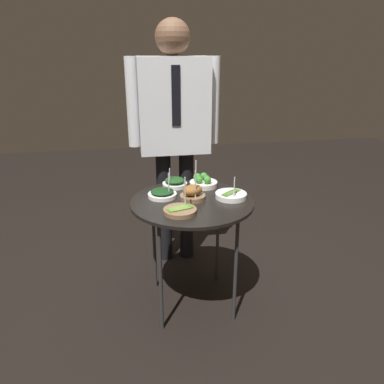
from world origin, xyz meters
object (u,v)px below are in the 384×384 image
(serving_cart, at_px, (192,208))
(bowl_asparagus_near_rim, at_px, (180,211))
(bowl_spinach_back_left, at_px, (175,183))
(waiter_figure, at_px, (174,118))
(bowl_asparagus_mid_right, at_px, (231,195))
(bowl_spinach_front_right, at_px, (162,194))
(bowl_roast_front_center, at_px, (193,193))
(bowl_broccoli_mid_left, at_px, (203,182))

(serving_cart, bearing_deg, bowl_asparagus_near_rim, -119.74)
(bowl_spinach_back_left, height_order, waiter_figure, waiter_figure)
(bowl_asparagus_mid_right, relative_size, waiter_figure, 0.11)
(bowl_spinach_front_right, xyz_separation_m, bowl_roast_front_center, (0.16, -0.07, 0.02))
(bowl_asparagus_mid_right, distance_m, waiter_figure, 0.71)
(bowl_broccoli_mid_left, distance_m, bowl_spinach_back_left, 0.17)
(serving_cart, distance_m, bowl_broccoli_mid_left, 0.25)
(bowl_roast_front_center, xyz_separation_m, bowl_asparagus_mid_right, (0.22, -0.02, -0.02))
(bowl_asparagus_near_rim, bearing_deg, bowl_broccoli_mid_left, 62.18)
(bowl_asparagus_mid_right, distance_m, bowl_broccoli_mid_left, 0.25)
(serving_cart, relative_size, waiter_figure, 0.42)
(bowl_spinach_front_right, bearing_deg, serving_cart, -27.32)
(bowl_spinach_back_left, bearing_deg, bowl_roast_front_center, -73.01)
(bowl_spinach_front_right, relative_size, waiter_figure, 0.10)
(waiter_figure, bearing_deg, bowl_roast_front_center, -87.27)
(bowl_spinach_front_right, height_order, bowl_spinach_back_left, bowl_spinach_front_right)
(bowl_spinach_front_right, bearing_deg, bowl_spinach_back_left, 60.21)
(bowl_spinach_back_left, bearing_deg, bowl_spinach_front_right, -119.79)
(bowl_roast_front_center, relative_size, bowl_asparagus_near_rim, 1.00)
(bowl_spinach_back_left, bearing_deg, serving_cart, -75.26)
(bowl_roast_front_center, relative_size, bowl_broccoli_mid_left, 1.06)
(serving_cart, height_order, bowl_spinach_front_right, bowl_spinach_front_right)
(bowl_roast_front_center, distance_m, waiter_figure, 0.64)
(bowl_asparagus_near_rim, relative_size, bowl_spinach_back_left, 1.20)
(bowl_roast_front_center, distance_m, bowl_asparagus_mid_right, 0.22)
(bowl_spinach_front_right, xyz_separation_m, bowl_asparagus_near_rim, (0.07, -0.24, -0.01))
(bowl_asparagus_mid_right, bearing_deg, bowl_roast_front_center, 175.84)
(bowl_spinach_front_right, bearing_deg, bowl_broccoli_mid_left, 27.18)
(serving_cart, bearing_deg, bowl_spinach_back_left, 104.74)
(bowl_broccoli_mid_left, bearing_deg, serving_cart, -116.37)
(bowl_asparagus_mid_right, height_order, waiter_figure, waiter_figure)
(serving_cart, relative_size, bowl_roast_front_center, 3.80)
(bowl_roast_front_center, bearing_deg, waiter_figure, 92.73)
(bowl_broccoli_mid_left, relative_size, bowl_spinach_back_left, 1.13)
(waiter_figure, bearing_deg, bowl_spinach_front_right, -105.81)
(bowl_spinach_back_left, bearing_deg, waiter_figure, 82.22)
(bowl_roast_front_center, bearing_deg, bowl_broccoli_mid_left, 63.34)
(bowl_asparagus_mid_right, xyz_separation_m, waiter_figure, (-0.24, 0.57, 0.35))
(bowl_broccoli_mid_left, bearing_deg, bowl_spinach_back_left, 171.21)
(bowl_spinach_front_right, bearing_deg, bowl_roast_front_center, -22.23)
(serving_cart, height_order, bowl_broccoli_mid_left, bowl_broccoli_mid_left)
(bowl_asparagus_mid_right, bearing_deg, bowl_spinach_front_right, 167.79)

